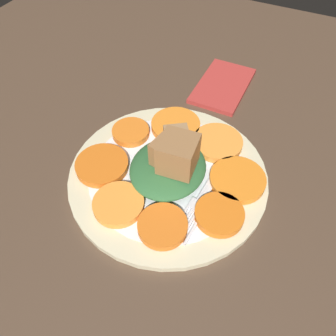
# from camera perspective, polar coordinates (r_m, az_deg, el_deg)

# --- Properties ---
(table_slab) EXTENTS (1.20, 1.20, 0.02)m
(table_slab) POSITION_cam_1_polar(r_m,az_deg,el_deg) (0.48, 0.00, -2.34)
(table_slab) COLOR #4C3828
(table_slab) RESTS_ON ground
(plate) EXTENTS (0.28, 0.28, 0.01)m
(plate) POSITION_cam_1_polar(r_m,az_deg,el_deg) (0.47, 0.00, -1.22)
(plate) COLOR beige
(plate) RESTS_ON table_slab
(carrot_slice_0) EXTENTS (0.08, 0.08, 0.01)m
(carrot_slice_0) POSITION_cam_1_polar(r_m,az_deg,el_deg) (0.52, 1.34, 7.45)
(carrot_slice_0) COLOR orange
(carrot_slice_0) RESTS_ON plate
(carrot_slice_1) EXTENTS (0.06, 0.06, 0.01)m
(carrot_slice_1) POSITION_cam_1_polar(r_m,az_deg,el_deg) (0.51, -6.51, 6.26)
(carrot_slice_1) COLOR orange
(carrot_slice_1) RESTS_ON plate
(carrot_slice_2) EXTENTS (0.08, 0.08, 0.01)m
(carrot_slice_2) POSITION_cam_1_polar(r_m,az_deg,el_deg) (0.47, -11.41, 0.52)
(carrot_slice_2) COLOR orange
(carrot_slice_2) RESTS_ON plate
(carrot_slice_3) EXTENTS (0.07, 0.07, 0.01)m
(carrot_slice_3) POSITION_cam_1_polar(r_m,az_deg,el_deg) (0.43, -8.62, -6.22)
(carrot_slice_3) COLOR orange
(carrot_slice_3) RESTS_ON plate
(carrot_slice_4) EXTENTS (0.06, 0.06, 0.01)m
(carrot_slice_4) POSITION_cam_1_polar(r_m,az_deg,el_deg) (0.41, -0.94, -10.05)
(carrot_slice_4) COLOR orange
(carrot_slice_4) RESTS_ON plate
(carrot_slice_5) EXTENTS (0.06, 0.06, 0.01)m
(carrot_slice_5) POSITION_cam_1_polar(r_m,az_deg,el_deg) (0.42, 8.92, -7.96)
(carrot_slice_5) COLOR orange
(carrot_slice_5) RESTS_ON plate
(carrot_slice_6) EXTENTS (0.08, 0.08, 0.01)m
(carrot_slice_6) POSITION_cam_1_polar(r_m,az_deg,el_deg) (0.46, 12.01, -1.97)
(carrot_slice_6) COLOR orange
(carrot_slice_6) RESTS_ON plate
(carrot_slice_7) EXTENTS (0.08, 0.08, 0.01)m
(carrot_slice_7) POSITION_cam_1_polar(r_m,az_deg,el_deg) (0.50, 8.62, 4.43)
(carrot_slice_7) COLOR orange
(carrot_slice_7) RESTS_ON plate
(center_pile) EXTENTS (0.12, 0.10, 0.07)m
(center_pile) POSITION_cam_1_polar(r_m,az_deg,el_deg) (0.44, 0.52, 1.33)
(center_pile) COLOR #2D6033
(center_pile) RESTS_ON plate
(fork) EXTENTS (0.20, 0.03, 0.00)m
(fork) POSITION_cam_1_polar(r_m,az_deg,el_deg) (0.45, 7.08, -3.32)
(fork) COLOR silver
(fork) RESTS_ON plate
(napkin) EXTENTS (0.14, 0.08, 0.01)m
(napkin) POSITION_cam_1_polar(r_m,az_deg,el_deg) (0.63, 9.67, 13.93)
(napkin) COLOR #B2332D
(napkin) RESTS_ON table_slab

